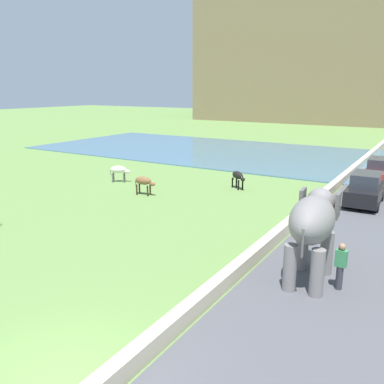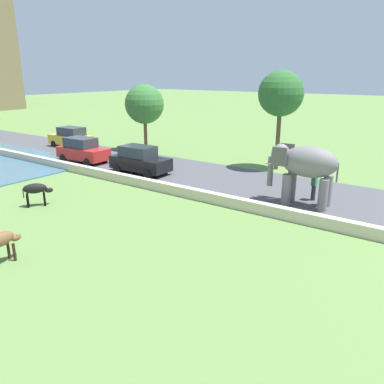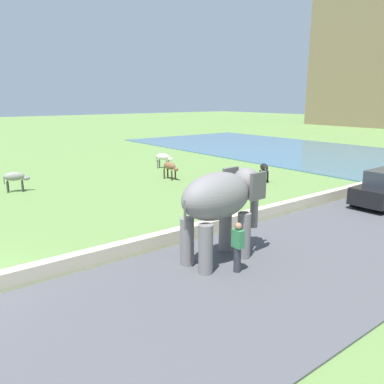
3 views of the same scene
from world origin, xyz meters
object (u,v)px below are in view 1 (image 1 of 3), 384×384
at_px(cow_white, 119,170).
at_px(cow_brown, 144,182).
at_px(car_black, 365,189).
at_px(car_red, 379,172).
at_px(cow_black, 238,176).
at_px(elephant, 313,223).
at_px(person_beside_elephant, 340,266).

height_order(cow_white, cow_brown, same).
distance_m(car_black, car_red, 5.68).
height_order(cow_white, cow_black, same).
bearing_deg(cow_white, cow_black, 17.89).
height_order(car_black, cow_brown, car_black).
height_order(elephant, car_black, elephant).
bearing_deg(cow_black, car_black, 2.12).
bearing_deg(cow_black, person_beside_elephant, -51.23).
distance_m(car_black, cow_brown, 12.76).
relative_size(elephant, car_red, 0.87).
relative_size(elephant, person_beside_elephant, 2.16).
bearing_deg(person_beside_elephant, elephant, 166.72).
bearing_deg(elephant, car_red, 89.94).
relative_size(car_black, cow_white, 2.95).
bearing_deg(cow_brown, cow_black, 46.50).
xyz_separation_m(person_beside_elephant, car_red, (-1.01, 16.74, 0.03)).
bearing_deg(car_red, person_beside_elephant, -86.55).
height_order(car_red, cow_white, car_red).
bearing_deg(cow_black, elephant, -54.09).
height_order(car_red, cow_brown, car_red).
relative_size(car_red, cow_white, 2.96).
bearing_deg(person_beside_elephant, cow_white, 153.51).
distance_m(person_beside_elephant, cow_brown, 14.34).
xyz_separation_m(elephant, cow_brown, (-11.84, 6.09, -1.20)).
relative_size(elephant, cow_brown, 2.49).
xyz_separation_m(cow_white, cow_brown, (3.66, -1.90, 0.00)).
bearing_deg(car_black, elephant, -90.09).
relative_size(person_beside_elephant, car_black, 0.40).
xyz_separation_m(person_beside_elephant, cow_black, (-8.65, 10.77, -0.04)).
bearing_deg(car_red, cow_white, -151.27).
bearing_deg(cow_white, person_beside_elephant, -26.49).
relative_size(elephant, car_black, 0.87).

